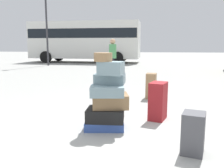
% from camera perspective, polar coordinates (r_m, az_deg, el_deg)
% --- Properties ---
extents(ground_plane, '(80.00, 80.00, 0.00)m').
position_cam_1_polar(ground_plane, '(4.12, 4.24, -11.12)').
color(ground_plane, '#9E9E99').
extents(suitcase_tower, '(0.79, 0.69, 1.30)m').
position_cam_1_polar(suitcase_tower, '(4.13, -1.07, -3.50)').
color(suitcase_tower, '#334F99').
rests_on(suitcase_tower, ground).
extents(suitcase_charcoal_left_side, '(0.36, 0.39, 0.56)m').
position_cam_1_polar(suitcase_charcoal_left_side, '(3.44, 18.56, -10.89)').
color(suitcase_charcoal_left_side, '#4C4C51').
rests_on(suitcase_charcoal_left_side, ground).
extents(suitcase_brown_behind_tower, '(0.30, 0.37, 0.67)m').
position_cam_1_polar(suitcase_brown_behind_tower, '(6.54, 9.18, -0.46)').
color(suitcase_brown_behind_tower, olive).
rests_on(suitcase_brown_behind_tower, ground).
extents(suitcase_maroon_foreground_far, '(0.39, 0.47, 0.72)m').
position_cam_1_polar(suitcase_maroon_foreground_far, '(4.73, 10.75, -3.96)').
color(suitcase_maroon_foreground_far, maroon).
rests_on(suitcase_maroon_foreground_far, ground).
extents(person_bearded_onlooker, '(0.30, 0.34, 1.66)m').
position_cam_1_polar(person_bearded_onlooker, '(10.00, 0.17, 6.82)').
color(person_bearded_onlooker, black).
rests_on(person_bearded_onlooker, ground).
extents(parked_bus, '(8.68, 3.06, 3.15)m').
position_cam_1_polar(parked_bus, '(19.57, -6.36, 10.47)').
color(parked_bus, silver).
rests_on(parked_bus, ground).
extents(lamp_post, '(0.36, 0.36, 6.54)m').
position_cam_1_polar(lamp_post, '(17.24, -15.36, 18.35)').
color(lamp_post, '#333338').
rests_on(lamp_post, ground).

